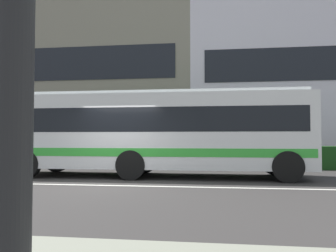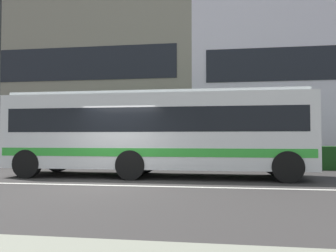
# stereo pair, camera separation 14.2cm
# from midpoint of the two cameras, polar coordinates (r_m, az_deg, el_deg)

# --- Properties ---
(ground_plane) EXTENTS (160.00, 160.00, 0.00)m
(ground_plane) POSITION_cam_midpoint_polar(r_m,az_deg,el_deg) (10.17, -10.85, -10.00)
(ground_plane) COLOR #353232
(lane_centre_line) EXTENTS (60.00, 0.16, 0.01)m
(lane_centre_line) POSITION_cam_midpoint_polar(r_m,az_deg,el_deg) (10.17, -10.85, -9.97)
(lane_centre_line) COLOR silver
(lane_centre_line) RESTS_ON ground_plane
(hedge_row_far) EXTENTS (18.36, 1.10, 1.04)m
(hedge_row_far) POSITION_cam_midpoint_polar(r_m,az_deg,el_deg) (16.00, 2.73, -5.29)
(hedge_row_far) COLOR #1C4919
(hedge_row_far) RESTS_ON ground_plane
(apartment_block_left) EXTENTS (22.55, 11.48, 10.55)m
(apartment_block_left) POSITION_cam_midpoint_polar(r_m,az_deg,el_deg) (28.72, -18.71, 5.73)
(apartment_block_left) COLOR gray
(apartment_block_left) RESTS_ON ground_plane
(transit_bus) EXTENTS (10.86, 2.61, 3.06)m
(transit_bus) POSITION_cam_midpoint_polar(r_m,az_deg,el_deg) (12.25, -2.40, -0.79)
(transit_bus) COLOR silver
(transit_bus) RESTS_ON ground_plane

